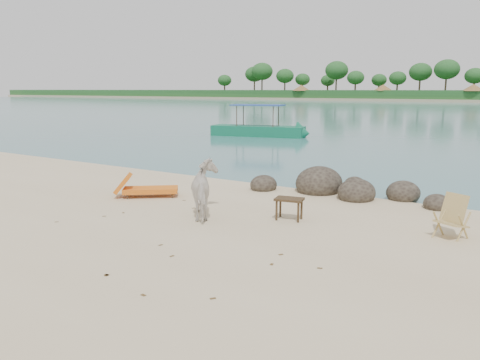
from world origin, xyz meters
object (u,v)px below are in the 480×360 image
object	(u,v)px
cow	(206,190)
side_table	(289,210)
boat_near	(258,110)
deck_chair	(451,219)
boulders	(338,188)
lounge_chair	(151,188)

from	to	relation	value
cow	side_table	xyz separation A→B (m)	(1.99, 0.86, -0.45)
boat_near	side_table	bearing A→B (deg)	-70.66
deck_chair	boat_near	bearing A→B (deg)	155.53
boulders	boat_near	size ratio (longest dim) A/B	0.81
side_table	lounge_chair	world-z (taller)	lounge_chair
side_table	deck_chair	xyz separation A→B (m)	(3.75, 0.60, 0.20)
side_table	cow	bearing A→B (deg)	-167.55
boulders	cow	world-z (taller)	cow
side_table	lounge_chair	size ratio (longest dim) A/B	0.34
boulders	cow	bearing A→B (deg)	-113.31
side_table	boat_near	size ratio (longest dim) A/B	0.09
lounge_chair	deck_chair	bearing A→B (deg)	-34.61
boulders	lounge_chair	world-z (taller)	boulders
cow	side_table	bearing A→B (deg)	162.59
cow	boat_near	world-z (taller)	boat_near
side_table	deck_chair	distance (m)	3.80
lounge_chair	boat_near	xyz separation A→B (m)	(-7.29, 19.15, 1.54)
cow	lounge_chair	size ratio (longest dim) A/B	0.83
boulders	side_table	distance (m)	3.62
deck_chair	cow	bearing A→B (deg)	-140.64
boulders	cow	size ratio (longest dim) A/B	3.57
lounge_chair	boat_near	distance (m)	20.55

